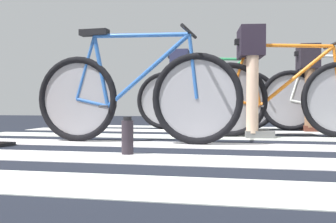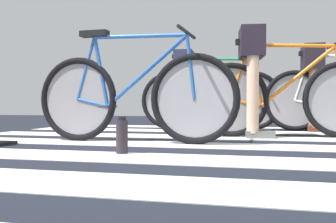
# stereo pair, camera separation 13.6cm
# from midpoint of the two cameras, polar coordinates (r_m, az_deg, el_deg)

# --- Properties ---
(ground) EXTENTS (18.00, 14.00, 0.02)m
(ground) POSITION_cam_midpoint_polar(r_m,az_deg,el_deg) (2.70, 9.60, -5.88)
(ground) COLOR black
(crosswalk_markings) EXTENTS (5.45, 5.76, 0.00)m
(crosswalk_markings) POSITION_cam_midpoint_polar(r_m,az_deg,el_deg) (2.59, 10.29, -5.93)
(crosswalk_markings) COLOR silver
(crosswalk_markings) RESTS_ON ground
(bicycle_1_of_4) EXTENTS (1.74, 0.52, 0.93)m
(bicycle_1_of_4) POSITION_cam_midpoint_polar(r_m,az_deg,el_deg) (3.18, -4.00, 2.32)
(bicycle_1_of_4) COLOR black
(bicycle_1_of_4) RESTS_ON ground
(bicycle_2_of_4) EXTENTS (1.73, 0.52, 0.93)m
(bicycle_2_of_4) POSITION_cam_midpoint_polar(r_m,az_deg,el_deg) (3.85, 17.77, 2.06)
(bicycle_2_of_4) COLOR black
(bicycle_2_of_4) RESTS_ON ground
(cyclist_2_of_4) EXTENTS (0.36, 0.43, 1.04)m
(cyclist_2_of_4) POSITION_cam_midpoint_polar(r_m,az_deg,el_deg) (3.81, 13.18, 6.40)
(cyclist_2_of_4) COLOR beige
(cyclist_2_of_4) RESTS_ON ground
(bicycle_3_of_4) EXTENTS (1.74, 0.52, 0.93)m
(bicycle_3_of_4) POSITION_cam_midpoint_polar(r_m,az_deg,el_deg) (4.81, 6.94, 1.91)
(bicycle_3_of_4) COLOR black
(bicycle_3_of_4) RESTS_ON ground
(cyclist_3_of_4) EXTENTS (0.33, 0.42, 0.97)m
(cyclist_3_of_4) POSITION_cam_midpoint_polar(r_m,az_deg,el_deg) (4.85, 3.27, 4.79)
(cyclist_3_of_4) COLOR tan
(cyclist_3_of_4) RESTS_ON ground
(cyclist_4_of_4) EXTENTS (0.32, 0.41, 1.00)m
(cyclist_4_of_4) POSITION_cam_midpoint_polar(r_m,az_deg,el_deg) (4.85, 21.19, 4.93)
(cyclist_4_of_4) COLOR brown
(cyclist_4_of_4) RESTS_ON ground
(water_bottle) EXTENTS (0.07, 0.07, 0.24)m
(water_bottle) POSITION_cam_midpoint_polar(r_m,az_deg,el_deg) (2.47, -5.27, -3.64)
(water_bottle) COLOR #272127
(water_bottle) RESTS_ON ground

